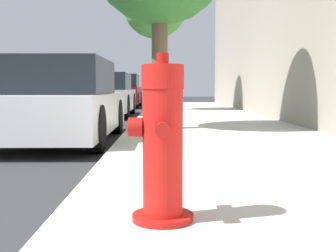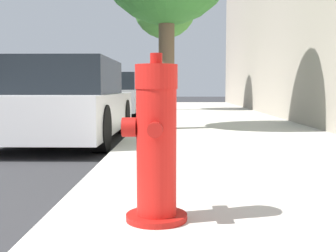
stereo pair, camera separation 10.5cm
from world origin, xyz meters
The scene contains 5 objects.
fire_hydrant centered at (2.84, 0.38, 0.55)m, with size 0.37×0.36×0.94m.
parked_car_near centered at (1.17, 4.81, 0.64)m, with size 1.76×3.92×1.32m.
parked_car_mid centered at (0.96, 10.95, 0.65)m, with size 1.89×3.88×1.32m.
parked_car_far centered at (0.94, 16.92, 0.71)m, with size 1.78×3.89×1.47m.
street_tree_far centered at (2.59, 12.41, 3.55)m, with size 2.12×2.12×4.52m.
Camera 1 is at (2.84, -1.96, 0.87)m, focal length 45.00 mm.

